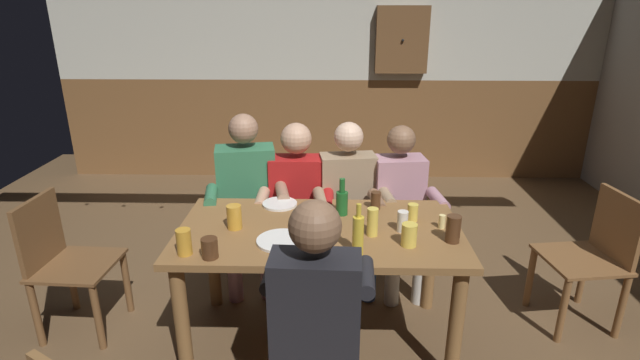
% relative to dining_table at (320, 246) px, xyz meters
% --- Properties ---
extents(ground_plane, '(7.28, 7.28, 0.00)m').
position_rel_dining_table_xyz_m(ground_plane, '(0.00, 0.16, -0.64)').
color(ground_plane, brown).
extents(back_wall_upper, '(6.07, 0.12, 1.22)m').
position_rel_dining_table_xyz_m(back_wall_upper, '(0.00, 3.06, 1.12)').
color(back_wall_upper, beige).
extents(back_wall_wainscot, '(6.07, 0.12, 1.15)m').
position_rel_dining_table_xyz_m(back_wall_wainscot, '(0.00, 3.06, -0.07)').
color(back_wall_wainscot, brown).
rests_on(back_wall_wainscot, ground_plane).
extents(dining_table, '(1.61, 0.86, 0.75)m').
position_rel_dining_table_xyz_m(dining_table, '(0.00, 0.00, 0.00)').
color(dining_table, brown).
rests_on(dining_table, ground_plane).
extents(person_0, '(0.59, 0.59, 1.25)m').
position_rel_dining_table_xyz_m(person_0, '(-0.53, 0.67, 0.05)').
color(person_0, '#33724C').
rests_on(person_0, ground_plane).
extents(person_1, '(0.52, 0.51, 1.19)m').
position_rel_dining_table_xyz_m(person_1, '(-0.18, 0.65, 0.02)').
color(person_1, '#AD1919').
rests_on(person_1, ground_plane).
extents(person_2, '(0.56, 0.54, 1.20)m').
position_rel_dining_table_xyz_m(person_2, '(0.19, 0.66, 0.02)').
color(person_2, '#997F60').
rests_on(person_2, ground_plane).
extents(person_3, '(0.52, 0.54, 1.18)m').
position_rel_dining_table_xyz_m(person_3, '(0.55, 0.65, 0.00)').
color(person_3, '#B78493').
rests_on(person_3, ground_plane).
extents(person_4, '(0.54, 0.50, 1.22)m').
position_rel_dining_table_xyz_m(person_4, '(0.00, -0.66, 0.04)').
color(person_4, black).
rests_on(person_4, ground_plane).
extents(chair_empty_near_right, '(0.46, 0.46, 0.88)m').
position_rel_dining_table_xyz_m(chair_empty_near_right, '(-1.57, 0.08, -0.16)').
color(chair_empty_near_right, brown).
rests_on(chair_empty_near_right, ground_plane).
extents(chair_empty_far_end, '(0.49, 0.49, 0.88)m').
position_rel_dining_table_xyz_m(chair_empty_far_end, '(1.71, 0.23, -0.16)').
color(chair_empty_far_end, brown).
rests_on(chair_empty_far_end, ground_plane).
extents(table_candle, '(0.04, 0.04, 0.08)m').
position_rel_dining_table_xyz_m(table_candle, '(0.69, 0.02, 0.15)').
color(table_candle, '#F9E08C').
rests_on(table_candle, dining_table).
extents(plate_0, '(0.27, 0.27, 0.01)m').
position_rel_dining_table_xyz_m(plate_0, '(-0.20, -0.17, 0.12)').
color(plate_0, white).
rests_on(plate_0, dining_table).
extents(plate_1, '(0.22, 0.22, 0.01)m').
position_rel_dining_table_xyz_m(plate_1, '(-0.26, 0.33, 0.12)').
color(plate_1, white).
rests_on(plate_1, dining_table).
extents(bottle_0, '(0.06, 0.06, 0.28)m').
position_rel_dining_table_xyz_m(bottle_0, '(0.20, -0.30, 0.23)').
color(bottle_0, gold).
rests_on(bottle_0, dining_table).
extents(bottle_1, '(0.07, 0.07, 0.23)m').
position_rel_dining_table_xyz_m(bottle_1, '(0.13, 0.20, 0.20)').
color(bottle_1, '#195923').
rests_on(bottle_1, dining_table).
extents(pint_glass_0, '(0.06, 0.06, 0.10)m').
position_rel_dining_table_xyz_m(pint_glass_0, '(0.54, 0.12, 0.16)').
color(pint_glass_0, '#E5C64C').
rests_on(pint_glass_0, dining_table).
extents(pint_glass_1, '(0.06, 0.06, 0.16)m').
position_rel_dining_table_xyz_m(pint_glass_1, '(0.29, -0.08, 0.19)').
color(pint_glass_1, '#E5C64C').
rests_on(pint_glass_1, dining_table).
extents(pint_glass_2, '(0.06, 0.06, 0.11)m').
position_rel_dining_table_xyz_m(pint_glass_2, '(0.34, 0.28, 0.17)').
color(pint_glass_2, '#4C2D19').
rests_on(pint_glass_2, dining_table).
extents(pint_glass_3, '(0.08, 0.08, 0.14)m').
position_rel_dining_table_xyz_m(pint_glass_3, '(-0.68, -0.32, 0.18)').
color(pint_glass_3, gold).
rests_on(pint_glass_3, dining_table).
extents(pint_glass_4, '(0.08, 0.08, 0.15)m').
position_rel_dining_table_xyz_m(pint_glass_4, '(0.72, -0.15, 0.19)').
color(pint_glass_4, '#4C2D19').
rests_on(pint_glass_4, dining_table).
extents(pint_glass_5, '(0.08, 0.08, 0.14)m').
position_rel_dining_table_xyz_m(pint_glass_5, '(-0.48, -0.01, 0.18)').
color(pint_glass_5, gold).
rests_on(pint_glass_5, dining_table).
extents(pint_glass_6, '(0.08, 0.08, 0.12)m').
position_rel_dining_table_xyz_m(pint_glass_6, '(0.47, -0.20, 0.17)').
color(pint_glass_6, '#E5C64C').
rests_on(pint_glass_6, dining_table).
extents(pint_glass_7, '(0.06, 0.06, 0.12)m').
position_rel_dining_table_xyz_m(pint_glass_7, '(0.46, -0.03, 0.17)').
color(pint_glass_7, white).
rests_on(pint_glass_7, dining_table).
extents(pint_glass_8, '(0.08, 0.08, 0.11)m').
position_rel_dining_table_xyz_m(pint_glass_8, '(-0.54, -0.35, 0.17)').
color(pint_glass_8, '#4C2D19').
rests_on(pint_glass_8, dining_table).
extents(wall_dart_cabinet, '(0.56, 0.15, 0.70)m').
position_rel_dining_table_xyz_m(wall_dart_cabinet, '(0.81, 2.93, 0.95)').
color(wall_dart_cabinet, brown).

